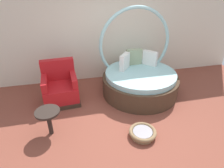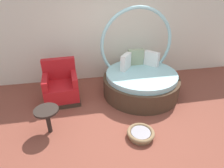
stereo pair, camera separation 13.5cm
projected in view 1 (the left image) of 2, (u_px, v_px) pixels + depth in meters
The scene contains 6 objects.
ground_plane at pixel (128, 124), 3.80m from camera, with size 8.00×8.00×0.02m, color brown.
back_wall at pixel (106, 24), 4.93m from camera, with size 8.00×0.12×3.03m, color silver.
round_daybed at pixel (139, 78), 4.69m from camera, with size 1.86×1.86×2.04m.
red_armchair at pixel (60, 88), 4.38m from camera, with size 0.85×0.85×0.94m.
pet_basket at pixel (143, 133), 3.46m from camera, with size 0.51×0.51×0.13m.
side_table at pixel (48, 115), 3.35m from camera, with size 0.44×0.44×0.52m.
Camera 1 is at (-0.97, -2.77, 2.56)m, focal length 30.06 mm.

